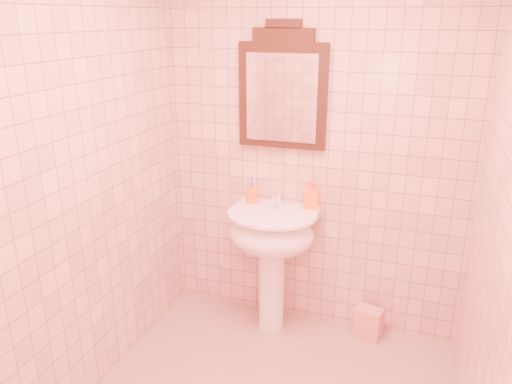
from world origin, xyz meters
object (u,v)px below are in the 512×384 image
(pedestal_sink, at_px, (272,241))
(toothbrush_cup, at_px, (252,195))
(mirror, at_px, (282,90))
(soap_dispenser, at_px, (311,193))
(towel, at_px, (368,323))

(pedestal_sink, relative_size, toothbrush_cup, 4.76)
(mirror, relative_size, toothbrush_cup, 4.36)
(pedestal_sink, distance_m, mirror, 0.97)
(mirror, bearing_deg, soap_dispenser, -8.92)
(pedestal_sink, bearing_deg, mirror, 90.00)
(pedestal_sink, xyz_separation_m, towel, (0.65, 0.12, -0.56))
(towel, bearing_deg, soap_dispenser, 173.21)
(toothbrush_cup, bearing_deg, towel, -2.15)
(pedestal_sink, relative_size, towel, 4.10)
(mirror, bearing_deg, toothbrush_cup, -163.79)
(pedestal_sink, xyz_separation_m, soap_dispenser, (0.21, 0.17, 0.30))
(pedestal_sink, distance_m, towel, 0.87)
(toothbrush_cup, bearing_deg, pedestal_sink, -38.19)
(mirror, bearing_deg, towel, -7.49)
(mirror, xyz_separation_m, towel, (0.65, -0.09, -1.51))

